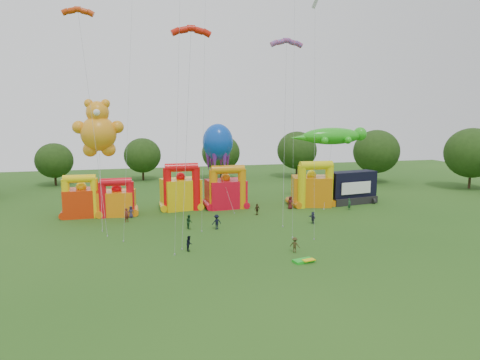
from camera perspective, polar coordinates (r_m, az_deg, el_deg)
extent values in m
plane|color=#234E16|center=(38.13, 2.29, -12.60)|extent=(160.00, 160.00, 0.00)
cylinder|color=#352314|center=(91.74, 28.30, 0.21)|extent=(0.44, 0.44, 3.93)
ellipsoid|color=#1D3710|center=(91.24, 28.52, 3.20)|extent=(9.83, 9.83, 9.39)
cylinder|color=#352314|center=(92.40, 17.59, 0.84)|extent=(0.44, 0.44, 3.72)
ellipsoid|color=#1D3710|center=(91.92, 17.72, 3.64)|extent=(9.30, 9.30, 8.89)
cylinder|color=#352314|center=(96.18, 7.55, 1.40)|extent=(0.44, 0.44, 3.51)
ellipsoid|color=#1D3710|center=(95.74, 7.61, 3.95)|extent=(8.77, 8.78, 8.39)
cylinder|color=#352314|center=(93.23, -2.56, 1.17)|extent=(0.44, 0.44, 3.30)
ellipsoid|color=#1D3710|center=(92.79, -2.57, 3.64)|extent=(8.25, 8.25, 7.88)
cylinder|color=#352314|center=(93.45, -12.79, 0.92)|extent=(0.44, 0.44, 3.09)
ellipsoid|color=#1D3710|center=(93.03, -12.87, 3.22)|extent=(7.73, 7.72, 7.38)
cylinder|color=#352314|center=(91.87, -23.39, 0.22)|extent=(0.44, 0.44, 2.88)
ellipsoid|color=#1D3710|center=(91.46, -23.53, 2.40)|extent=(7.20, 7.20, 6.88)
cube|color=red|center=(62.68, -20.31, -2.84)|extent=(4.77, 3.87, 3.79)
cylinder|color=yellow|center=(61.46, -22.17, -2.39)|extent=(1.03, 1.03, 5.42)
cylinder|color=yellow|center=(61.02, -18.78, -2.29)|extent=(1.03, 1.03, 5.42)
cylinder|color=yellow|center=(60.78, -20.62, 0.17)|extent=(4.16, 1.08, 1.08)
sphere|color=yellow|center=(62.30, -20.41, -0.86)|extent=(1.40, 1.40, 1.40)
cube|color=orange|center=(61.97, -16.05, -2.95)|extent=(5.14, 4.34, 3.40)
cylinder|color=red|center=(60.61, -17.85, -2.58)|extent=(1.03, 1.03, 4.86)
cylinder|color=red|center=(60.45, -14.40, -2.46)|extent=(1.03, 1.03, 4.86)
cylinder|color=red|center=(60.09, -16.23, -0.25)|extent=(4.16, 1.08, 1.08)
sphere|color=red|center=(61.61, -16.13, -1.12)|extent=(1.40, 1.40, 1.40)
cube|color=yellow|center=(64.07, -7.88, -1.83)|extent=(6.06, 5.24, 4.45)
cylinder|color=red|center=(62.22, -9.64, -1.30)|extent=(1.17, 1.17, 6.36)
cylinder|color=red|center=(62.64, -5.87, -1.15)|extent=(1.17, 1.17, 6.36)
cylinder|color=red|center=(61.93, -7.81, 1.67)|extent=(4.72, 1.22, 1.22)
sphere|color=red|center=(63.66, -7.93, 0.40)|extent=(1.40, 1.40, 1.40)
cube|color=red|center=(64.51, -1.93, -1.82)|extent=(5.88, 4.89, 4.16)
cylinder|color=orange|center=(62.41, -3.56, -1.36)|extent=(1.21, 1.21, 5.94)
cylinder|color=orange|center=(63.30, 0.26, -1.20)|extent=(1.21, 1.21, 5.94)
cylinder|color=orange|center=(62.37, -1.65, 1.41)|extent=(4.89, 1.27, 1.27)
sphere|color=orange|center=(64.12, -1.94, 0.27)|extent=(1.40, 1.40, 1.40)
cube|color=orange|center=(66.82, 9.44, -1.43)|extent=(6.67, 5.86, 4.46)
cylinder|color=yellow|center=(64.31, 8.23, -0.93)|extent=(1.25, 1.25, 6.38)
cylinder|color=yellow|center=(66.09, 11.80, -0.77)|extent=(1.25, 1.25, 6.38)
cylinder|color=yellow|center=(64.72, 10.11, 1.93)|extent=(5.07, 1.31, 1.31)
sphere|color=yellow|center=(66.42, 9.50, 0.72)|extent=(1.40, 1.40, 1.40)
cube|color=black|center=(69.79, 14.65, -2.57)|extent=(8.28, 4.22, 1.10)
cube|color=black|center=(69.53, 14.65, -0.50)|extent=(8.21, 3.84, 3.95)
cube|color=white|center=(68.27, 15.25, -1.03)|extent=(5.39, 0.98, 1.86)
cylinder|color=black|center=(67.35, 12.76, -3.04)|extent=(0.30, 0.90, 0.90)
cylinder|color=black|center=(70.37, 17.37, -2.72)|extent=(0.30, 0.90, 0.90)
sphere|color=orange|center=(61.19, -18.34, 5.91)|extent=(4.76, 4.76, 4.76)
sphere|color=orange|center=(61.14, -18.46, 8.54)|extent=(3.03, 3.03, 3.03)
sphere|color=orange|center=(61.25, -19.54, 9.60)|extent=(1.19, 1.19, 1.19)
sphere|color=orange|center=(61.08, -17.49, 9.70)|extent=(1.19, 1.19, 1.19)
sphere|color=orange|center=(61.40, -20.70, 6.61)|extent=(1.73, 1.73, 1.73)
sphere|color=orange|center=(61.02, -16.03, 6.82)|extent=(1.73, 1.73, 1.73)
sphere|color=orange|center=(61.42, -19.35, 3.84)|extent=(1.95, 1.95, 1.95)
sphere|color=orange|center=(61.24, -17.13, 3.94)|extent=(1.95, 1.95, 1.95)
sphere|color=white|center=(59.68, -18.57, 8.54)|extent=(0.87, 0.87, 0.87)
ellipsoid|color=green|center=(72.62, 12.17, 5.75)|extent=(10.46, 3.27, 2.78)
sphere|color=green|center=(74.99, 15.71, 5.94)|extent=(2.25, 2.25, 2.25)
cone|color=green|center=(70.47, 8.26, 5.60)|extent=(4.08, 1.63, 1.63)
sphere|color=green|center=(75.02, 13.02, 5.34)|extent=(1.23, 1.23, 1.23)
sphere|color=green|center=(72.13, 14.19, 5.17)|extent=(1.23, 1.23, 1.23)
sphere|color=green|center=(73.27, 10.15, 5.35)|extent=(1.23, 1.23, 1.23)
sphere|color=green|center=(70.31, 11.23, 5.18)|extent=(1.23, 1.23, 1.23)
ellipsoid|color=#0B40B3|center=(63.16, -2.98, 5.08)|extent=(4.48, 4.48, 5.38)
cone|color=#591E8C|center=(63.66, -1.67, 2.89)|extent=(1.01, 1.01, 3.58)
cone|color=#591E8C|center=(64.74, -2.54, 2.98)|extent=(1.01, 1.01, 3.58)
cone|color=#591E8C|center=(64.47, -3.81, 2.94)|extent=(1.01, 1.01, 3.58)
cone|color=#591E8C|center=(63.11, -4.26, 2.82)|extent=(1.01, 1.01, 3.58)
cone|color=#591E8C|center=(62.00, -3.40, 2.72)|extent=(1.01, 1.01, 3.58)
cone|color=#591E8C|center=(62.28, -2.08, 2.75)|extent=(1.01, 1.01, 3.58)
cube|color=silver|center=(54.89, 9.99, 22.21)|extent=(1.02, 1.02, 1.10)
cube|color=green|center=(41.74, 8.46, -10.60)|extent=(2.16, 1.39, 0.24)
cube|color=yellow|center=(41.58, 9.14, -10.49)|extent=(1.30, 0.83, 0.10)
imported|color=#2F2944|center=(59.96, -14.33, -4.15)|extent=(0.90, 0.73, 1.60)
imported|color=maroon|center=(57.65, -14.86, -4.55)|extent=(0.81, 0.75, 1.85)
imported|color=#16371B|center=(52.96, -6.80, -5.54)|extent=(0.81, 0.96, 1.75)
imported|color=black|center=(52.36, -3.14, -5.61)|extent=(1.33, 0.98, 1.84)
imported|color=#402C19|center=(59.67, 2.30, -3.93)|extent=(1.02, 0.78, 1.62)
imported|color=#272841|center=(55.83, 9.68, -4.97)|extent=(0.67, 1.49, 1.55)
imported|color=#4C1516|center=(63.82, 6.73, -3.01)|extent=(0.94, 0.61, 1.91)
imported|color=#1A4222|center=(64.84, 14.38, -3.14)|extent=(0.74, 0.66, 1.71)
imported|color=black|center=(44.61, -6.79, -8.38)|extent=(0.73, 0.86, 1.58)
imported|color=#393117|center=(44.18, 7.32, -8.56)|extent=(1.17, 1.08, 1.58)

